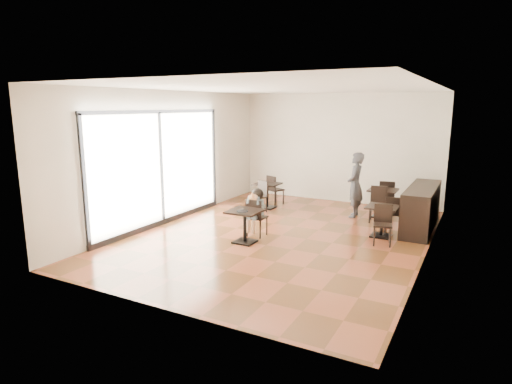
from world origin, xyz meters
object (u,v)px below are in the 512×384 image
Objects in this scene: cafe_table_mid at (382,221)px; chair_mid_b at (383,225)px; adult_patron at (355,185)px; child_table at (245,227)px; chair_back_a at (387,196)px; cafe_table_left at (267,196)px; chair_left_b at (258,197)px; child_chair at (257,217)px; cafe_table_back at (382,203)px; chair_back_b at (378,205)px; chair_left_a at (276,190)px; child at (257,213)px; chair_mid_a at (393,214)px.

chair_mid_b is (0.14, -0.55, 0.07)m from cafe_table_mid.
child_table is at bearing -32.03° from adult_patron.
chair_back_a is (2.10, 4.06, 0.09)m from child_table.
cafe_table_left is 3.25m from chair_back_a.
cafe_table_left is 0.55m from chair_left_b.
child_chair reaches higher than cafe_table_back.
chair_left_b is 3.12m from chair_back_b.
chair_left_a is at bearing 161.30° from chair_back_b.
chair_left_b is (-3.56, 1.23, 0.01)m from chair_mid_b.
chair_left_a is at bearing 152.51° from cafe_table_mid.
child_chair is 0.50× the size of adult_patron.
cafe_table_left is (-0.98, 2.46, -0.18)m from child.
child is 1.24× the size of chair_left_a.
cafe_table_left is 0.85× the size of chair_mid_b.
chair_mid_b is (0.48, -2.29, 0.05)m from cafe_table_back.
chair_back_b is (3.07, -0.04, 0.09)m from cafe_table_left.
chair_left_a is (0.00, 0.55, 0.07)m from cafe_table_left.
child_chair is (0.00, 0.55, 0.07)m from child_table.
chair_left_b reaches higher than chair_mid_a.
cafe_table_mid is 1.77m from cafe_table_back.
cafe_table_left is at bearing 113.09° from chair_left_b.
cafe_table_mid is 3.49m from chair_left_b.
chair_mid_b is at bearing -26.59° from cafe_table_left.
chair_mid_a is at bearing 34.54° from child.
chair_back_a is at bearing 18.98° from cafe_table_left.
chair_mid_b reaches higher than cafe_table_back.
chair_mid_b is at bearing 21.90° from adult_patron.
chair_left_b is at bearing -178.41° from chair_back_b.
child_chair reaches higher than chair_mid_b.
chair_left_b reaches higher than cafe_table_back.
child_table is at bearing -120.84° from cafe_table_back.
adult_patron is at bearing -118.53° from child_chair.
cafe_table_back is 0.86× the size of chair_left_a.
chair_back_b reaches higher than chair_mid_b.
chair_mid_b is (2.58, 0.68, -0.00)m from child_chair.
chair_left_a reaches higher than chair_mid_b.
child is 3.16m from chair_left_a.
chair_back_b is (2.10, 2.41, 0.02)m from child_chair.
child reaches higher than cafe_table_back.
cafe_table_mid is at bearing 26.62° from child.
adult_patron is 2.37× the size of cafe_table_left.
child is (0.00, 0.55, 0.18)m from child_table.
chair_back_b reaches higher than chair_mid_a.
cafe_table_back is at bearing 101.30° from cafe_table_mid.
child_table is at bearing -45.23° from chair_left_b.
cafe_table_mid is at bearing 64.13° from chair_mid_a.
chair_mid_b is at bearing -82.26° from chair_back_b.
adult_patron is 0.86m from cafe_table_back.
child_chair is 3.63m from cafe_table_back.
cafe_table_left is at bearing 113.09° from chair_left_a.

